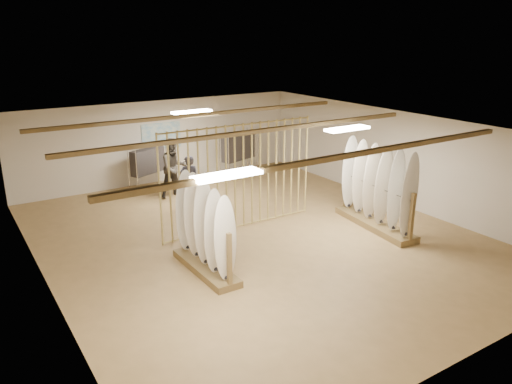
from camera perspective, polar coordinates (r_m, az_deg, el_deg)
floor at (r=12.78m, az=-0.00°, el=-5.13°), size 12.00×12.00×0.00m
ceiling at (r=11.97m, az=-0.00°, el=7.31°), size 12.00×12.00×0.00m
wall_back at (r=17.49m, az=-10.76°, el=5.69°), size 12.00×0.00×12.00m
wall_front at (r=8.28m, az=23.43°, el=-9.41°), size 12.00×0.00×12.00m
wall_left at (r=10.61m, az=-23.39°, el=-3.45°), size 0.00×12.00×12.00m
wall_right at (r=15.49m, az=15.78°, el=3.77°), size 0.00×12.00×12.00m
ceiling_slats at (r=11.98m, az=-0.00°, el=6.94°), size 9.50×6.12×0.10m
light_panels at (r=11.98m, az=-0.00°, el=7.03°), size 1.20×0.35×0.06m
bamboo_partition at (r=12.95m, az=-1.92°, el=1.75°), size 4.45×0.05×2.78m
poster at (r=17.43m, az=-10.77°, el=6.32°), size 1.40×0.03×0.90m
rack_left at (r=10.79m, az=-5.86°, el=-5.58°), size 0.59×2.20×2.09m
rack_right at (r=13.50m, az=13.59°, el=-0.89°), size 0.95×2.83×2.24m
clothing_rack_a at (r=16.78m, az=-12.27°, el=3.47°), size 1.28×0.80×1.44m
clothing_rack_b at (r=17.95m, az=-2.04°, el=5.16°), size 1.45×0.79×1.62m
shopper_a at (r=14.81m, az=-7.65°, el=1.62°), size 0.75×0.60×1.78m
shopper_b at (r=15.74m, az=-9.36°, el=3.18°), size 1.05×0.83×2.13m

